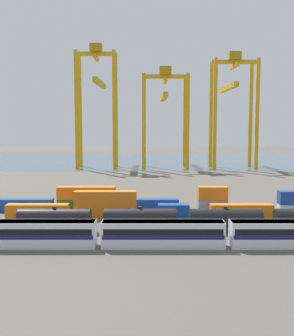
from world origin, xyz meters
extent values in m
plane|color=#5B564C|center=(0.00, 40.00, 0.00)|extent=(420.00, 420.00, 0.00)
cube|color=#475B6B|center=(0.00, 130.86, 0.00)|extent=(400.00, 110.00, 0.01)
cube|color=silver|center=(-26.10, -22.46, 1.95)|extent=(18.11, 3.10, 3.90)
cube|color=navy|center=(-26.10, -22.46, 1.85)|extent=(17.75, 3.14, 0.64)
cube|color=black|center=(-26.10, -22.46, 2.63)|extent=(17.39, 3.13, 0.90)
cube|color=slate|center=(-26.10, -22.46, 3.72)|extent=(17.93, 2.85, 0.36)
cube|color=silver|center=(-7.08, -22.46, 1.95)|extent=(18.11, 3.10, 3.90)
cube|color=navy|center=(-7.08, -22.46, 1.85)|extent=(17.75, 3.14, 0.64)
cube|color=black|center=(-7.08, -22.46, 2.63)|extent=(17.39, 3.13, 0.90)
cube|color=slate|center=(-7.08, -22.46, 3.72)|extent=(17.93, 2.85, 0.36)
cube|color=silver|center=(11.93, -22.46, 1.95)|extent=(18.11, 3.10, 3.90)
cube|color=navy|center=(11.93, -22.46, 1.85)|extent=(17.75, 3.14, 0.64)
cube|color=black|center=(11.93, -22.46, 2.63)|extent=(17.39, 3.13, 0.90)
cube|color=slate|center=(11.93, -22.46, 3.72)|extent=(17.93, 2.85, 0.36)
cube|color=#232326|center=(-25.02, -13.96, 0.55)|extent=(12.14, 2.50, 1.10)
cylinder|color=black|center=(-25.02, -13.96, 2.56)|extent=(12.14, 2.91, 2.91)
cylinder|color=black|center=(-25.02, -13.96, 4.19)|extent=(0.70, 0.70, 0.36)
cube|color=#232326|center=(-10.62, -13.96, 0.55)|extent=(12.14, 2.50, 1.10)
cylinder|color=black|center=(-10.62, -13.96, 2.56)|extent=(12.14, 2.91, 2.91)
cylinder|color=black|center=(-10.62, -13.96, 4.19)|extent=(0.70, 0.70, 0.36)
cube|color=#232326|center=(3.78, -13.96, 0.55)|extent=(12.14, 2.50, 1.10)
cylinder|color=black|center=(3.78, -13.96, 2.56)|extent=(12.14, 2.91, 2.91)
cylinder|color=black|center=(3.78, -13.96, 4.19)|extent=(0.70, 0.70, 0.36)
cube|color=orange|center=(-30.81, -2.75, 1.30)|extent=(12.10, 2.44, 2.60)
cube|color=orange|center=(-17.54, -2.75, 1.30)|extent=(12.10, 2.44, 2.60)
cube|color=orange|center=(-17.54, -2.75, 3.90)|extent=(12.10, 2.44, 2.60)
cube|color=#1C4299|center=(-4.27, -2.75, 1.30)|extent=(6.04, 2.44, 2.60)
cube|color=orange|center=(8.99, -2.75, 1.30)|extent=(12.10, 2.44, 2.60)
cube|color=#1C4299|center=(-35.14, 2.93, 1.30)|extent=(12.10, 2.44, 2.60)
cube|color=#197538|center=(-22.02, 2.93, 1.30)|extent=(12.10, 2.44, 2.60)
cube|color=orange|center=(-22.02, 2.93, 3.90)|extent=(12.10, 2.44, 2.60)
cube|color=#1C4299|center=(-8.89, 2.93, 1.30)|extent=(12.10, 2.44, 2.60)
cube|color=slate|center=(4.23, 2.93, 1.30)|extent=(6.04, 2.44, 2.60)
cube|color=orange|center=(4.23, 2.93, 3.90)|extent=(6.04, 2.44, 2.60)
cylinder|color=gold|center=(-37.62, 85.05, 23.56)|extent=(1.50, 1.50, 47.12)
cylinder|color=gold|center=(-22.52, 85.05, 23.56)|extent=(1.50, 1.50, 47.12)
cylinder|color=gold|center=(-37.62, 94.16, 23.56)|extent=(1.50, 1.50, 47.12)
cylinder|color=gold|center=(-22.52, 94.16, 23.56)|extent=(1.50, 1.50, 47.12)
cube|color=gold|center=(-30.07, 89.60, 46.32)|extent=(16.71, 1.20, 1.60)
cube|color=gold|center=(-30.07, 89.60, 44.72)|extent=(1.20, 10.71, 1.60)
cube|color=gold|center=(-30.07, 102.63, 35.79)|extent=(2.00, 37.22, 2.00)
cube|color=#A77A10|center=(-30.07, 89.60, 48.72)|extent=(4.80, 4.00, 3.20)
cylinder|color=gold|center=(-10.71, 83.73, 19.04)|extent=(1.50, 1.50, 38.08)
cylinder|color=gold|center=(6.69, 83.73, 19.04)|extent=(1.50, 1.50, 38.08)
cylinder|color=gold|center=(-10.71, 95.47, 19.04)|extent=(1.50, 1.50, 38.08)
cylinder|color=gold|center=(6.69, 95.47, 19.04)|extent=(1.50, 1.50, 38.08)
cube|color=gold|center=(-2.01, 89.60, 37.28)|extent=(19.00, 1.20, 1.60)
cube|color=gold|center=(-2.01, 89.60, 35.68)|extent=(1.20, 13.34, 1.60)
cube|color=gold|center=(-2.01, 102.30, 29.81)|extent=(2.00, 36.27, 2.00)
cube|color=#A77A10|center=(-2.01, 89.60, 39.68)|extent=(4.80, 4.00, 3.20)
cylinder|color=gold|center=(17.65, 84.29, 21.97)|extent=(1.50, 1.50, 43.93)
cylinder|color=gold|center=(34.45, 84.29, 21.97)|extent=(1.50, 1.50, 43.93)
cylinder|color=gold|center=(17.65, 94.91, 21.97)|extent=(1.50, 1.50, 43.93)
cylinder|color=gold|center=(34.45, 94.91, 21.97)|extent=(1.50, 1.50, 43.93)
cube|color=gold|center=(26.05, 89.60, 43.13)|extent=(18.40, 1.20, 1.60)
cube|color=gold|center=(26.05, 89.60, 41.53)|extent=(1.20, 12.22, 1.60)
cube|color=gold|center=(26.05, 101.52, 33.89)|extent=(2.00, 34.06, 2.00)
cube|color=#A77A10|center=(26.05, 89.60, 45.53)|extent=(4.80, 4.00, 3.20)
camera|label=1|loc=(-9.44, -82.78, 18.22)|focal=44.62mm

